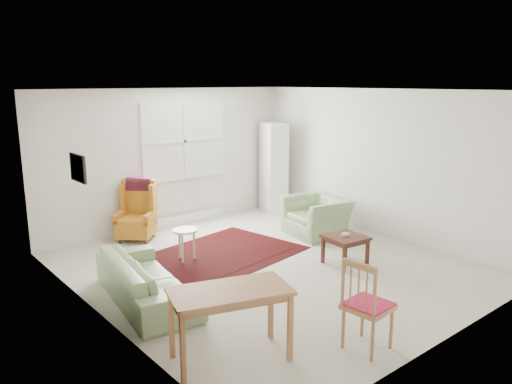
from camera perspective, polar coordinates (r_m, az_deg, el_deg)
room at (r=7.12m, az=0.57°, el=1.52°), size 5.04×5.54×2.51m
rug at (r=7.66m, az=-4.93°, el=-7.37°), size 2.95×2.15×0.03m
sofa at (r=6.23m, az=-12.46°, el=-8.76°), size 1.04×2.01×0.77m
armchair at (r=8.70m, az=6.95°, el=-2.38°), size 1.03×1.13×0.78m
wingback_chair at (r=8.55m, az=-13.64°, el=-2.09°), size 0.85×0.85×1.02m
coffee_table at (r=7.41m, az=10.14°, el=-6.55°), size 0.59×0.59×0.44m
stool at (r=7.50m, az=-8.07°, el=-6.00°), size 0.48×0.48×0.50m
cabinet at (r=10.06m, az=2.02°, el=2.73°), size 0.61×0.81×1.81m
desk at (r=4.91m, az=-2.95°, el=-14.88°), size 1.25×0.89×0.72m
desk_chair at (r=5.15m, az=12.73°, el=-12.36°), size 0.45×0.45×0.95m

